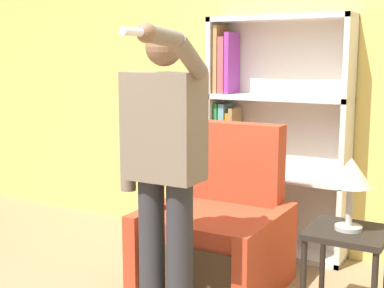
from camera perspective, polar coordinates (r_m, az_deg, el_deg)
wall_back at (r=4.45m, az=10.35°, el=6.59°), size 8.00×0.06×2.80m
bookcase at (r=4.39m, az=7.72°, el=0.82°), size 1.15×0.28×1.91m
armchair at (r=3.81m, az=2.82°, el=-9.86°), size 0.89×0.89×1.12m
person_standing at (r=2.95m, az=-3.07°, el=-2.40°), size 0.56×0.78×1.74m
side_table at (r=3.38m, az=16.26°, el=-10.32°), size 0.46×0.46×0.58m
table_lamp at (r=3.27m, az=16.59°, el=-3.32°), size 0.25×0.25×0.44m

